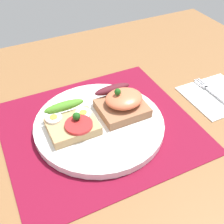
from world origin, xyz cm
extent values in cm
cube|color=brown|center=(0.00, 0.00, -1.60)|extent=(120.00, 90.00, 3.20)
cube|color=maroon|center=(0.00, 0.00, 0.15)|extent=(39.32, 35.12, 0.30)
cylinder|color=white|center=(0.00, 0.00, 1.08)|extent=(27.20, 27.20, 1.56)
cube|color=tan|center=(-5.74, 0.43, 2.81)|extent=(9.74, 7.64, 1.91)
cylinder|color=red|center=(-4.87, -1.32, 4.06)|extent=(5.49, 5.49, 0.60)
ellipsoid|color=#4D8E26|center=(-5.74, 4.65, 4.66)|extent=(8.57, 2.20, 1.80)
sphere|color=#1E5919|center=(-4.74, 0.43, 5.16)|extent=(1.60, 1.60, 1.60)
cylinder|color=white|center=(-8.66, 2.75, 4.01)|extent=(3.38, 3.38, 0.50)
cylinder|color=yellow|center=(-8.66, 2.75, 4.34)|extent=(1.52, 1.52, 0.16)
cylinder|color=white|center=(-2.82, 1.46, 4.01)|extent=(3.38, 3.38, 0.50)
cylinder|color=yellow|center=(-2.82, 1.46, 4.34)|extent=(1.52, 1.52, 0.16)
cube|color=#9C6847|center=(5.74, 0.72, 2.85)|extent=(9.90, 8.77, 1.98)
ellipsoid|color=#E76E49|center=(6.28, 0.95, 5.13)|extent=(8.12, 7.02, 2.58)
ellipsoid|color=#561924|center=(5.74, 5.51, 4.74)|extent=(8.42, 2.20, 1.80)
sphere|color=#1E5919|center=(4.94, 1.32, 7.12)|extent=(1.40, 1.40, 1.40)
cube|color=white|center=(30.10, -2.26, 0.30)|extent=(14.68, 13.89, 0.60)
cube|color=#B7B7BC|center=(29.39, -4.57, 0.76)|extent=(0.80, 11.56, 0.32)
cube|color=#B7B7BC|center=(29.39, 1.41, 0.76)|extent=(1.50, 1.20, 0.32)
cube|color=#B7B7BC|center=(28.74, 3.41, 0.76)|extent=(0.32, 2.80, 0.32)
cube|color=#B7B7BC|center=(29.39, 3.41, 0.76)|extent=(0.32, 2.80, 0.32)
cube|color=#B7B7BC|center=(30.04, 3.41, 0.76)|extent=(0.32, 2.80, 0.32)
camera|label=1|loc=(-16.85, -40.86, 42.63)|focal=46.16mm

